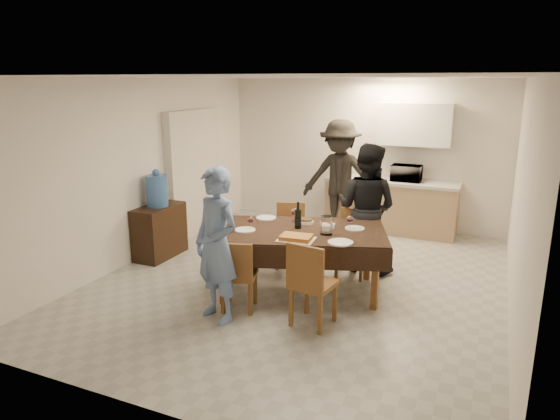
# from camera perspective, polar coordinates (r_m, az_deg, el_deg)

# --- Properties ---
(floor) EXTENTS (5.00, 6.00, 0.02)m
(floor) POSITION_cam_1_polar(r_m,az_deg,el_deg) (6.68, 2.52, -7.97)
(floor) COLOR #A9A9A4
(floor) RESTS_ON ground
(ceiling) EXTENTS (5.00, 6.00, 0.02)m
(ceiling) POSITION_cam_1_polar(r_m,az_deg,el_deg) (6.17, 2.80, 14.94)
(ceiling) COLOR white
(ceiling) RESTS_ON wall_back
(wall_back) EXTENTS (5.00, 0.02, 2.60)m
(wall_back) POSITION_cam_1_polar(r_m,az_deg,el_deg) (9.12, 9.49, 6.46)
(wall_back) COLOR silver
(wall_back) RESTS_ON floor
(wall_front) EXTENTS (5.00, 0.02, 2.60)m
(wall_front) POSITION_cam_1_polar(r_m,az_deg,el_deg) (3.75, -14.15, -5.54)
(wall_front) COLOR silver
(wall_front) RESTS_ON floor
(wall_left) EXTENTS (0.02, 6.00, 2.60)m
(wall_left) POSITION_cam_1_polar(r_m,az_deg,el_deg) (7.54, -15.42, 4.45)
(wall_left) COLOR silver
(wall_left) RESTS_ON floor
(wall_right) EXTENTS (0.02, 6.00, 2.60)m
(wall_right) POSITION_cam_1_polar(r_m,az_deg,el_deg) (5.90, 25.93, 0.76)
(wall_right) COLOR silver
(wall_right) RESTS_ON floor
(stub_partition) EXTENTS (0.15, 1.40, 2.10)m
(stub_partition) POSITION_cam_1_polar(r_m,az_deg,el_deg) (8.49, -9.82, 4.14)
(stub_partition) COLOR beige
(stub_partition) RESTS_ON floor
(kitchen_base_cabinet) EXTENTS (2.20, 0.60, 0.86)m
(kitchen_base_cabinet) POSITION_cam_1_polar(r_m,az_deg,el_deg) (8.85, 12.50, 0.32)
(kitchen_base_cabinet) COLOR #9F7D5F
(kitchen_base_cabinet) RESTS_ON floor
(kitchen_worktop) EXTENTS (2.24, 0.64, 0.05)m
(kitchen_worktop) POSITION_cam_1_polar(r_m,az_deg,el_deg) (8.75, 12.66, 3.21)
(kitchen_worktop) COLOR #B5B5B0
(kitchen_worktop) RESTS_ON kitchen_base_cabinet
(upper_cabinet) EXTENTS (1.20, 0.34, 0.70)m
(upper_cabinet) POSITION_cam_1_polar(r_m,az_deg,el_deg) (8.71, 15.16, 9.42)
(upper_cabinet) COLOR white
(upper_cabinet) RESTS_ON wall_back
(dining_table) EXTENTS (2.33, 1.80, 0.80)m
(dining_table) POSITION_cam_1_polar(r_m,az_deg,el_deg) (6.09, 2.32, -2.60)
(dining_table) COLOR black
(dining_table) RESTS_ON floor
(chair_near_left) EXTENTS (0.48, 0.48, 0.46)m
(chair_near_left) POSITION_cam_1_polar(r_m,az_deg,el_deg) (5.64, -5.12, -6.73)
(chair_near_left) COLOR brown
(chair_near_left) RESTS_ON floor
(chair_near_right) EXTENTS (0.49, 0.49, 0.51)m
(chair_near_right) POSITION_cam_1_polar(r_m,az_deg,el_deg) (5.26, 3.53, -7.61)
(chair_near_right) COLOR brown
(chair_near_right) RESTS_ON floor
(chair_far_left) EXTENTS (0.51, 0.51, 0.48)m
(chair_far_left) POSITION_cam_1_polar(r_m,az_deg,el_deg) (6.90, 0.84, -2.42)
(chair_far_left) COLOR brown
(chair_far_left) RESTS_ON floor
(chair_far_right) EXTENTS (0.43, 0.43, 0.48)m
(chair_far_right) POSITION_cam_1_polar(r_m,az_deg,el_deg) (6.62, 8.05, -3.28)
(chair_far_right) COLOR brown
(chair_far_right) RESTS_ON floor
(console) EXTENTS (0.42, 0.84, 0.77)m
(console) POSITION_cam_1_polar(r_m,az_deg,el_deg) (7.63, -13.60, -2.39)
(console) COLOR black
(console) RESTS_ON floor
(water_jug) EXTENTS (0.31, 0.31, 0.46)m
(water_jug) POSITION_cam_1_polar(r_m,az_deg,el_deg) (7.47, -13.88, 2.15)
(water_jug) COLOR #4277C3
(water_jug) RESTS_ON console
(wine_bottle) EXTENTS (0.08, 0.08, 0.33)m
(wine_bottle) POSITION_cam_1_polar(r_m,az_deg,el_deg) (6.09, 2.07, -0.58)
(wine_bottle) COLOR black
(wine_bottle) RESTS_ON dining_table
(water_pitcher) EXTENTS (0.14, 0.14, 0.22)m
(water_pitcher) POSITION_cam_1_polar(r_m,az_deg,el_deg) (5.88, 5.33, -1.75)
(water_pitcher) COLOR white
(water_pitcher) RESTS_ON dining_table
(savoury_tart) EXTENTS (0.44, 0.35, 0.05)m
(savoury_tart) POSITION_cam_1_polar(r_m,az_deg,el_deg) (5.69, 1.86, -3.15)
(savoury_tart) COLOR #B17A34
(savoury_tart) RESTS_ON dining_table
(salad_bowl) EXTENTS (0.16, 0.16, 0.06)m
(salad_bowl) POSITION_cam_1_polar(r_m,az_deg,el_deg) (6.13, 5.55, -1.85)
(salad_bowl) COLOR white
(salad_bowl) RESTS_ON dining_table
(mushroom_dish) EXTENTS (0.22, 0.22, 0.04)m
(mushroom_dish) POSITION_cam_1_polar(r_m,az_deg,el_deg) (6.34, 2.83, -1.37)
(mushroom_dish) COLOR white
(mushroom_dish) RESTS_ON dining_table
(wine_glass_a) EXTENTS (0.08, 0.08, 0.17)m
(wine_glass_a) POSITION_cam_1_polar(r_m,az_deg,el_deg) (6.05, -3.40, -1.50)
(wine_glass_a) COLOR white
(wine_glass_a) RESTS_ON dining_table
(wine_glass_b) EXTENTS (0.08, 0.08, 0.18)m
(wine_glass_b) POSITION_cam_1_polar(r_m,az_deg,el_deg) (6.11, 8.00, -1.43)
(wine_glass_b) COLOR white
(wine_glass_b) RESTS_ON dining_table
(wine_glass_c) EXTENTS (0.08, 0.08, 0.19)m
(wine_glass_c) POSITION_cam_1_polar(r_m,az_deg,el_deg) (6.39, 1.64, -0.54)
(wine_glass_c) COLOR white
(wine_glass_c) RESTS_ON dining_table
(plate_near_left) EXTENTS (0.25, 0.25, 0.01)m
(plate_near_left) POSITION_cam_1_polar(r_m,az_deg,el_deg) (6.05, -4.02, -2.29)
(plate_near_left) COLOR white
(plate_near_left) RESTS_ON dining_table
(plate_near_right) EXTENTS (0.28, 0.28, 0.02)m
(plate_near_right) POSITION_cam_1_polar(r_m,az_deg,el_deg) (5.62, 6.92, -3.70)
(plate_near_right) COLOR white
(plate_near_right) RESTS_ON dining_table
(plate_far_left) EXTENTS (0.26, 0.26, 0.02)m
(plate_far_left) POSITION_cam_1_polar(r_m,az_deg,el_deg) (6.56, -1.60, -0.89)
(plate_far_left) COLOR white
(plate_far_left) RESTS_ON dining_table
(plate_far_right) EXTENTS (0.24, 0.24, 0.01)m
(plate_far_right) POSITION_cam_1_polar(r_m,az_deg,el_deg) (6.17, 8.54, -2.09)
(plate_far_right) COLOR white
(plate_far_right) RESTS_ON dining_table
(microwave) EXTENTS (0.49, 0.33, 0.27)m
(microwave) POSITION_cam_1_polar(r_m,az_deg,el_deg) (8.68, 14.25, 4.10)
(microwave) COLOR white
(microwave) RESTS_ON kitchen_worktop
(person_near) EXTENTS (0.72, 0.60, 1.70)m
(person_near) POSITION_cam_1_polar(r_m,az_deg,el_deg) (5.39, -7.26, -4.04)
(person_near) COLOR #6683B8
(person_near) RESTS_ON floor
(person_far) EXTENTS (0.96, 0.81, 1.76)m
(person_far) POSITION_cam_1_polar(r_m,az_deg,el_deg) (6.86, 9.83, 0.21)
(person_far) COLOR black
(person_far) RESTS_ON floor
(person_kitchen) EXTENTS (1.25, 0.72, 1.94)m
(person_kitchen) POSITION_cam_1_polar(r_m,az_deg,el_deg) (8.49, 6.79, 3.70)
(person_kitchen) COLOR black
(person_kitchen) RESTS_ON floor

